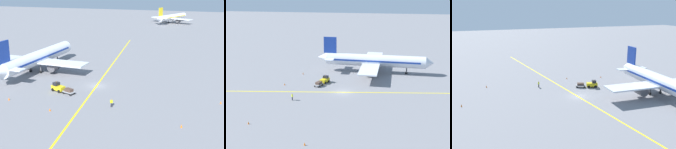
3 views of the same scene
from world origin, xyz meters
TOP-DOWN VIEW (x-y plane):
  - ground_plane at (0.00, 0.00)m, footprint 400.00×400.00m
  - apron_yellow_centreline at (0.00, 0.00)m, footprint 14.47×119.22m
  - airplane_at_gate at (-19.11, 7.01)m, footprint 28.21×35.51m
  - baggage_tug_white at (-6.90, -5.86)m, footprint 3.33×2.53m
  - baggage_cart_trailing at (-3.79, -6.96)m, footprint 2.92×2.19m
  - ground_crew_worker at (7.14, -11.08)m, footprint 0.47×0.41m
  - traffic_cone_near_nose at (27.34, -2.96)m, footprint 0.32×0.32m
  - traffic_cone_mid_apron at (20.87, -16.02)m, footprint 0.32×0.32m
  - traffic_cone_by_wingtip at (-3.30, -16.33)m, footprint 0.32×0.32m
  - traffic_cone_far_edge at (-13.92, -13.90)m, footprint 0.32×0.32m

SIDE VIEW (x-z plane):
  - ground_plane at x=0.00m, z-range 0.00..0.00m
  - apron_yellow_centreline at x=0.00m, z-range 0.00..0.01m
  - traffic_cone_near_nose at x=27.34m, z-range 0.00..0.55m
  - traffic_cone_mid_apron at x=20.87m, z-range 0.00..0.55m
  - traffic_cone_by_wingtip at x=-3.30m, z-range 0.00..0.55m
  - traffic_cone_far_edge at x=-13.92m, z-range 0.00..0.55m
  - baggage_cart_trailing at x=-3.79m, z-range 0.14..1.38m
  - baggage_tug_white at x=-6.90m, z-range -0.15..1.96m
  - ground_crew_worker at x=7.14m, z-range 0.07..1.75m
  - airplane_at_gate at x=-19.11m, z-range -1.59..9.01m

